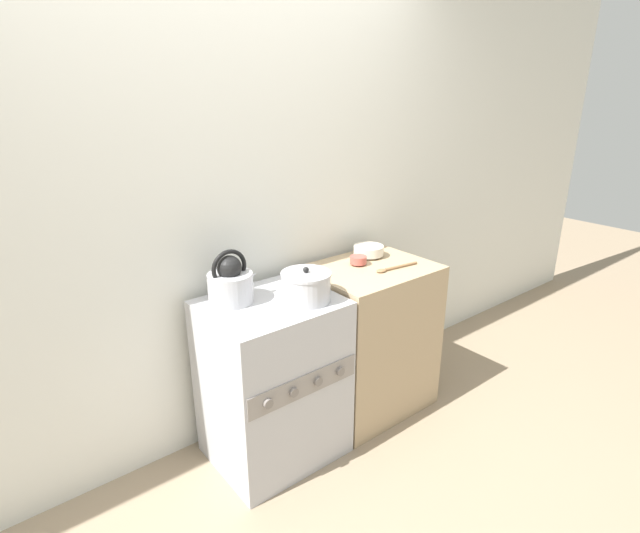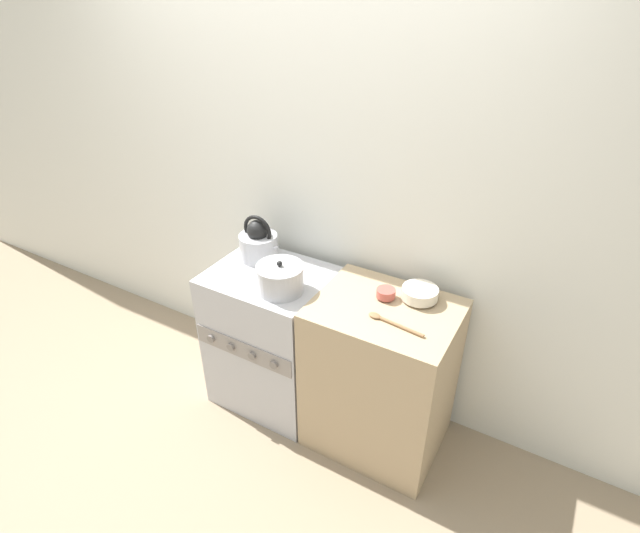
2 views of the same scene
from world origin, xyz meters
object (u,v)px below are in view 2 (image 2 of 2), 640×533
(enamel_bowl, at_px, (420,293))
(cooking_pot, at_px, (280,278))
(stove, at_px, (272,337))
(small_ceramic_bowl, at_px, (386,293))
(kettle, at_px, (259,243))

(enamel_bowl, bearing_deg, cooking_pot, -159.45)
(cooking_pot, height_order, enamel_bowl, cooking_pot)
(stove, height_order, small_ceramic_bowl, small_ceramic_bowl)
(enamel_bowl, bearing_deg, stove, -169.42)
(stove, relative_size, small_ceramic_bowl, 9.25)
(cooking_pot, relative_size, enamel_bowl, 1.37)
(stove, distance_m, cooking_pot, 0.52)
(stove, relative_size, enamel_bowl, 4.93)
(cooking_pot, distance_m, enamel_bowl, 0.68)
(cooking_pot, bearing_deg, small_ceramic_bowl, 19.08)
(small_ceramic_bowl, bearing_deg, cooking_pot, -160.92)
(stove, xyz_separation_m, small_ceramic_bowl, (0.63, 0.08, 0.47))
(cooking_pot, distance_m, small_ceramic_bowl, 0.52)
(kettle, bearing_deg, small_ceramic_bowl, -2.89)
(kettle, distance_m, cooking_pot, 0.35)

